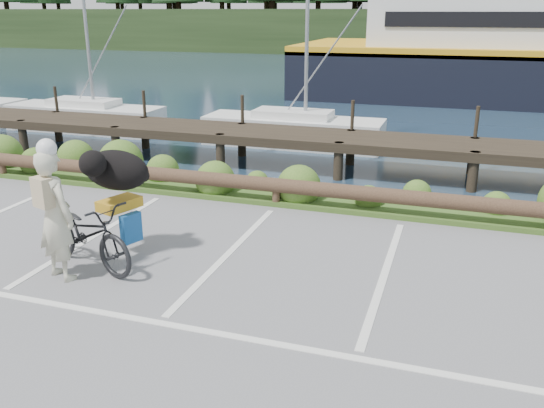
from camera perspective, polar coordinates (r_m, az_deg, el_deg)
The scene contains 7 objects.
ground at distance 8.11m, azimuth -9.72°, elevation -10.20°, with size 72.00×72.00×0.00m, color #5F5F62.
harbor_backdrop at distance 84.89m, azimuth 16.66°, elevation 15.31°, with size 170.00×160.00×30.00m.
vegetation_strip at distance 12.63m, azimuth 1.37°, elevation 1.01°, with size 34.00×1.60×0.10m, color #3D5B21.
log_rail at distance 12.01m, azimuth 0.40°, elevation -0.18°, with size 32.00×0.30×0.60m, color #443021, non-canonical shape.
bicycle at distance 9.49m, azimuth -17.91°, elevation -2.80°, with size 0.74×2.11×1.11m, color black.
cyclist at distance 9.09m, azimuth -20.69°, elevation -1.09°, with size 0.73×0.48×1.99m, color beige.
dog at distance 9.60m, azimuth -15.17°, elevation 3.26°, with size 1.14×0.56×0.66m, color black.
Camera 1 is at (3.46, -6.23, 3.88)m, focal length 38.00 mm.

